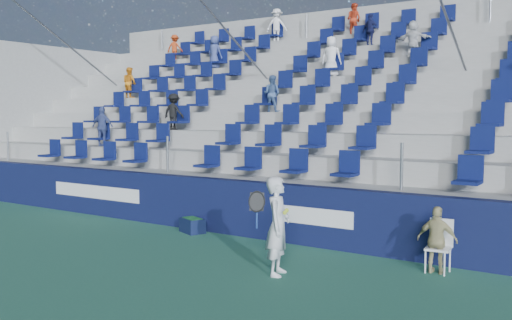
{
  "coord_description": "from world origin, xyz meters",
  "views": [
    {
      "loc": [
        6.74,
        -6.87,
        2.62
      ],
      "look_at": [
        0.2,
        2.8,
        1.7
      ],
      "focal_mm": 40.0,
      "sensor_mm": 36.0,
      "label": 1
    }
  ],
  "objects": [
    {
      "name": "line_judge_chair",
      "position": [
        4.03,
        2.64,
        0.5
      ],
      "size": [
        0.43,
        0.44,
        0.89
      ],
      "color": "white",
      "rests_on": "ground"
    },
    {
      "name": "ball_bin",
      "position": [
        -1.49,
        2.75,
        0.18
      ],
      "size": [
        0.69,
        0.57,
        0.33
      ],
      "color": "#10193B",
      "rests_on": "ground"
    },
    {
      "name": "ground",
      "position": [
        0.0,
        0.0,
        0.0
      ],
      "size": [
        70.0,
        70.0,
        0.0
      ],
      "primitive_type": "plane",
      "color": "#2E6D52",
      "rests_on": "ground"
    },
    {
      "name": "grandstand",
      "position": [
        -0.01,
        8.24,
        2.13
      ],
      "size": [
        24.0,
        8.17,
        6.63
      ],
      "color": "#A7A7A2",
      "rests_on": "ground"
    },
    {
      "name": "line_judge",
      "position": [
        4.03,
        2.5,
        0.56
      ],
      "size": [
        0.67,
        0.31,
        1.12
      ],
      "primitive_type": "imported",
      "rotation": [
        0.0,
        0.0,
        3.2
      ],
      "color": "tan",
      "rests_on": "ground"
    },
    {
      "name": "tennis_player",
      "position": [
        1.88,
        0.95,
        0.82
      ],
      "size": [
        0.69,
        0.68,
        1.62
      ],
      "color": "silver",
      "rests_on": "ground"
    },
    {
      "name": "sponsor_wall",
      "position": [
        0.0,
        3.15,
        0.6
      ],
      "size": [
        24.0,
        0.32,
        1.2
      ],
      "color": "#11163E",
      "rests_on": "ground"
    }
  ]
}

